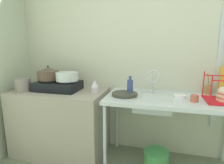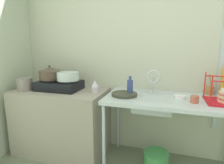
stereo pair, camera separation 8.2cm
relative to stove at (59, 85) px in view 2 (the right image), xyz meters
The scene contains 16 objects.
wall_back 1.55m from the stove, 15.02° to the left, with size 4.94×0.10×2.80m, color beige.
counter_concrete 0.48m from the stove, ahead, with size 1.15×0.66×0.84m, color gray.
counter_sink 1.36m from the stove, ahead, with size 1.41×0.66×0.84m.
stove is the anchor object (origin of this frame).
pot_on_left_burner 0.19m from the stove, behind, with size 0.27×0.27×0.18m.
pot_on_right_burner 0.18m from the stove, ahead, with size 0.27×0.27×0.10m.
pot_beside_stove 0.42m from the stove, 158.80° to the right, with size 0.18×0.18×0.16m.
percolator 0.48m from the stove, ahead, with size 0.09×0.09×0.15m.
sink_basin 1.17m from the stove, ahead, with size 0.40×0.30×0.14m, color #B2C1C4.
faucet 1.17m from the stove, ahead, with size 0.15×0.08×0.29m.
frying_pan 0.86m from the stove, ahead, with size 0.29×0.29×0.03m, color #36382B.
cup_by_rack 1.58m from the stove, ahead, with size 0.08×0.08×0.07m, color #B65541.
small_bowl_on_drainboard 1.44m from the stove, ahead, with size 0.12×0.12×0.04m, color white.
bottle_by_sink 0.90m from the stove, ahead, with size 0.07×0.07×0.21m.
utensil_jar 1.80m from the stove, ahead, with size 0.08×0.09×0.24m.
bucket_on_floor 1.47m from the stove, ahead, with size 0.28×0.28×0.20m, color #3F914D.
Camera 2 is at (-0.12, -0.64, 1.39)m, focal length 29.51 mm.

